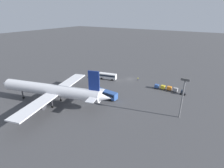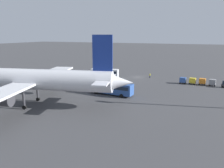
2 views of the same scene
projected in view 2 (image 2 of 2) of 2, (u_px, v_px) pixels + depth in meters
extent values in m
plane|color=#424244|center=(138.00, 77.00, 83.29)|extent=(600.00, 600.00, 0.00)
cylinder|color=silver|center=(21.00, 79.00, 49.65)|extent=(42.09, 14.90, 4.70)
cone|color=silver|center=(119.00, 82.00, 46.19)|extent=(6.96, 5.59, 4.23)
cube|color=silver|center=(52.00, 73.00, 61.07)|extent=(10.08, 20.18, 0.44)
cube|color=navy|center=(102.00, 53.00, 45.36)|extent=(4.18, 1.38, 7.51)
cube|color=silver|center=(105.00, 80.00, 46.56)|extent=(5.86, 12.56, 0.28)
cylinder|color=#38383D|center=(44.00, 80.00, 58.80)|extent=(5.55, 3.75, 2.58)
cylinder|color=#38383D|center=(24.00, 101.00, 47.34)|extent=(0.50, 0.50, 3.76)
cylinder|color=black|center=(25.00, 107.00, 47.66)|extent=(1.00, 0.71, 0.90)
cylinder|color=#38383D|center=(38.00, 94.00, 53.22)|extent=(0.50, 0.50, 3.76)
cylinder|color=black|center=(38.00, 99.00, 53.54)|extent=(1.00, 0.71, 0.90)
cube|color=white|center=(105.00, 73.00, 80.88)|extent=(10.41, 4.72, 2.94)
cube|color=#192333|center=(105.00, 72.00, 80.77)|extent=(9.63, 4.60, 0.94)
cylinder|color=black|center=(96.00, 77.00, 80.45)|extent=(1.04, 0.50, 1.00)
cylinder|color=black|center=(98.00, 76.00, 83.18)|extent=(1.04, 0.50, 1.00)
cylinder|color=black|center=(112.00, 78.00, 79.22)|extent=(1.04, 0.50, 1.00)
cylinder|color=black|center=(114.00, 76.00, 81.96)|extent=(1.04, 0.50, 1.00)
cube|color=#2D5199|center=(111.00, 88.00, 58.97)|extent=(12.45, 3.71, 2.88)
cube|color=#192333|center=(111.00, 86.00, 58.86)|extent=(11.48, 3.68, 0.92)
cylinder|color=black|center=(96.00, 92.00, 59.72)|extent=(1.02, 0.37, 1.00)
cylinder|color=black|center=(102.00, 90.00, 62.26)|extent=(1.02, 0.37, 1.00)
cylinder|color=black|center=(121.00, 96.00, 56.30)|extent=(1.02, 0.37, 1.00)
cylinder|color=black|center=(126.00, 93.00, 58.84)|extent=(1.02, 0.37, 1.00)
cube|color=#192333|center=(224.00, 83.00, 66.83)|extent=(1.09, 1.18, 1.10)
cylinder|color=black|center=(222.00, 87.00, 66.64)|extent=(0.60, 0.23, 0.60)
cylinder|color=black|center=(222.00, 86.00, 67.90)|extent=(0.60, 0.23, 0.60)
cylinder|color=#1E1E2D|center=(150.00, 77.00, 81.82)|extent=(0.32, 0.32, 0.85)
cylinder|color=yellow|center=(150.00, 75.00, 81.65)|extent=(0.38, 0.38, 0.65)
sphere|color=tan|center=(150.00, 74.00, 81.55)|extent=(0.24, 0.24, 0.24)
cube|color=#38383D|center=(212.00, 85.00, 69.25)|extent=(2.17, 1.89, 0.10)
cube|color=gray|center=(212.00, 82.00, 69.06)|extent=(2.07, 1.80, 1.60)
cylinder|color=black|center=(209.00, 85.00, 69.13)|extent=(0.37, 0.16, 0.36)
cylinder|color=black|center=(210.00, 85.00, 70.21)|extent=(0.37, 0.16, 0.36)
cylinder|color=black|center=(215.00, 86.00, 68.40)|extent=(0.37, 0.16, 0.36)
cylinder|color=black|center=(215.00, 85.00, 69.48)|extent=(0.37, 0.16, 0.36)
cube|color=#38383D|center=(202.00, 84.00, 70.66)|extent=(2.17, 1.89, 0.10)
cube|color=orange|center=(202.00, 81.00, 70.47)|extent=(2.07, 1.80, 1.60)
cylinder|color=black|center=(199.00, 84.00, 70.54)|extent=(0.37, 0.16, 0.36)
cylinder|color=black|center=(200.00, 84.00, 71.62)|extent=(0.37, 0.16, 0.36)
cylinder|color=black|center=(204.00, 85.00, 69.80)|extent=(0.37, 0.16, 0.36)
cylinder|color=black|center=(205.00, 84.00, 70.89)|extent=(0.37, 0.16, 0.36)
cube|color=#38383D|center=(192.00, 83.00, 71.46)|extent=(2.17, 1.89, 0.10)
cube|color=gold|center=(192.00, 80.00, 71.27)|extent=(2.07, 1.80, 1.60)
cylinder|color=black|center=(189.00, 84.00, 71.34)|extent=(0.37, 0.16, 0.36)
cylinder|color=black|center=(190.00, 83.00, 72.42)|extent=(0.37, 0.16, 0.36)
cylinder|color=black|center=(194.00, 84.00, 70.60)|extent=(0.37, 0.16, 0.36)
cylinder|color=black|center=(195.00, 84.00, 71.69)|extent=(0.37, 0.16, 0.36)
cube|color=#38383D|center=(183.00, 82.00, 72.32)|extent=(2.17, 1.89, 0.10)
cube|color=#33569E|center=(183.00, 80.00, 72.13)|extent=(2.07, 1.80, 1.60)
cylinder|color=black|center=(180.00, 83.00, 72.20)|extent=(0.37, 0.16, 0.36)
cylinder|color=black|center=(181.00, 82.00, 73.28)|extent=(0.37, 0.16, 0.36)
cylinder|color=black|center=(185.00, 84.00, 71.47)|extent=(0.37, 0.16, 0.36)
cylinder|color=black|center=(185.00, 83.00, 72.55)|extent=(0.37, 0.16, 0.36)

